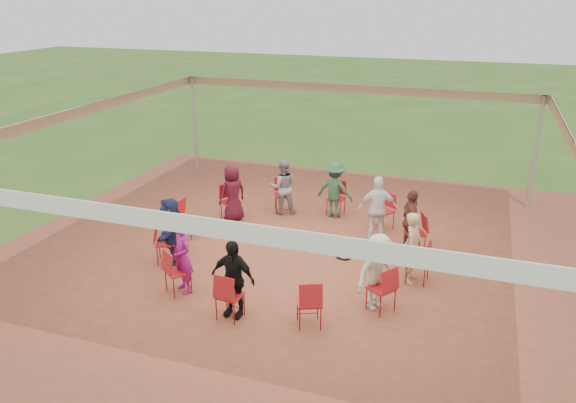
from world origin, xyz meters
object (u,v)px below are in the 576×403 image
(chair_1, at_px, (415,233))
(standing_person, at_px, (378,209))
(person_seated_0, at_px, (413,247))
(chair_6, at_px, (188,218))
(chair_9, at_px, (230,296))
(person_seated_8, at_px, (377,272))
(person_seated_5, at_px, (171,230))
(person_seated_3, at_px, (283,187))
(chair_0, at_px, (418,261))
(chair_7, at_px, (166,243))
(chair_10, at_px, (309,303))
(person_seated_2, at_px, (335,190))
(chair_11, at_px, (381,289))
(chair_5, at_px, (231,202))
(cable_coil, at_px, (344,257))
(person_seated_6, at_px, (183,257))
(person_seated_4, at_px, (233,193))
(chair_3, at_px, (336,199))
(chair_8, at_px, (178,272))
(person_seated_1, at_px, (411,222))
(laptop, at_px, (405,248))
(person_seated_7, at_px, (233,278))
(chair_2, at_px, (383,211))
(chair_4, at_px, (283,196))

(chair_1, height_order, standing_person, standing_person)
(chair_1, relative_size, person_seated_0, 0.62)
(chair_6, bearing_deg, chair_9, 45.00)
(person_seated_8, xyz_separation_m, standing_person, (-0.56, 2.96, 0.05))
(person_seated_5, bearing_deg, person_seated_3, 135.00)
(chair_0, xyz_separation_m, chair_7, (-5.17, -0.88, 0.00))
(chair_1, xyz_separation_m, person_seated_5, (-4.82, -2.21, 0.28))
(chair_7, relative_size, person_seated_5, 0.62)
(chair_10, bearing_deg, person_seated_2, 75.35)
(chair_6, height_order, chair_11, same)
(chair_10, bearing_deg, chair_5, 105.00)
(standing_person, xyz_separation_m, cable_coil, (-0.49, -1.14, -0.76))
(person_seated_6, relative_size, person_seated_8, 1.00)
(standing_person, bearing_deg, chair_0, 105.70)
(person_seated_4, xyz_separation_m, person_seated_6, (0.61, -3.62, 0.00))
(chair_5, distance_m, person_seated_6, 3.76)
(chair_3, height_order, chair_7, same)
(person_seated_2, bearing_deg, person_seated_8, 120.00)
(chair_3, height_order, person_seated_5, person_seated_5)
(chair_7, distance_m, chair_8, 1.40)
(person_seated_8, bearing_deg, person_seated_4, 90.00)
(chair_10, relative_size, cable_coil, 2.11)
(chair_11, relative_size, person_seated_3, 0.62)
(chair_6, relative_size, person_seated_0, 0.62)
(chair_3, bearing_deg, person_seated_1, 147.76)
(person_seated_5, xyz_separation_m, laptop, (4.78, 0.85, -0.05))
(chair_6, relative_size, laptop, 2.67)
(chair_3, xyz_separation_m, person_seated_7, (-0.50, -5.28, 0.28))
(chair_7, bearing_deg, chair_2, 105.00)
(person_seated_0, bearing_deg, chair_4, 59.25)
(chair_1, xyz_separation_m, person_seated_1, (-0.11, -0.05, 0.28))
(chair_1, relative_size, standing_person, 0.58)
(laptop, bearing_deg, person_seated_3, 58.93)
(standing_person, bearing_deg, person_seated_1, 136.80)
(chair_6, distance_m, chair_11, 5.24)
(chair_9, distance_m, person_seated_7, 0.31)
(chair_0, distance_m, chair_6, 5.43)
(chair_7, height_order, person_seated_0, person_seated_0)
(chair_9, bearing_deg, person_seated_2, 90.00)
(chair_6, relative_size, person_seated_7, 0.62)
(chair_9, bearing_deg, chair_0, 45.00)
(chair_6, height_order, laptop, chair_6)
(chair_7, distance_m, person_seated_3, 3.76)
(person_seated_3, bearing_deg, chair_10, 90.00)
(chair_6, relative_size, person_seated_1, 0.62)
(chair_0, distance_m, person_seated_8, 1.41)
(chair_7, xyz_separation_m, person_seated_6, (0.97, -0.98, 0.28))
(chair_0, distance_m, chair_1, 1.40)
(person_seated_4, bearing_deg, person_seated_5, 30.00)
(chair_1, distance_m, person_seated_7, 4.60)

